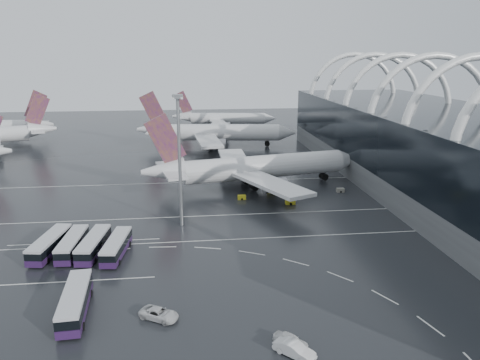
{
  "coord_description": "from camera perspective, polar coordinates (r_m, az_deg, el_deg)",
  "views": [
    {
      "loc": [
        -4.44,
        -85.14,
        34.75
      ],
      "look_at": [
        7.49,
        15.38,
        7.0
      ],
      "focal_mm": 35.0,
      "sensor_mm": 36.0,
      "label": 1
    }
  ],
  "objects": [
    {
      "name": "ground",
      "position": [
        92.07,
        -3.53,
        -6.88
      ],
      "size": [
        420.0,
        420.0,
        0.0
      ],
      "primitive_type": "plane",
      "color": "black",
      "rests_on": "ground"
    },
    {
      "name": "lane_marking_mid",
      "position": [
        103.26,
        -3.92,
        -4.37
      ],
      "size": [
        120.0,
        0.25,
        0.01
      ],
      "primitive_type": "cube",
      "color": "silver",
      "rests_on": "ground"
    },
    {
      "name": "airliner_gate_b",
      "position": [
        177.99,
        -3.23,
        5.76
      ],
      "size": [
        60.19,
        53.67,
        20.9
      ],
      "rotation": [
        0.0,
        0.0,
        -0.13
      ],
      "color": "silver",
      "rests_on": "ground"
    },
    {
      "name": "van_curve_c",
      "position": [
        59.03,
        6.64,
        -19.83
      ],
      "size": [
        4.98,
        4.95,
        1.71
      ],
      "primitive_type": "imported",
      "rotation": [
        0.0,
        0.0,
        0.79
      ],
      "color": "silver",
      "rests_on": "ground"
    },
    {
      "name": "airliner_gate_c",
      "position": [
        223.01,
        -2.2,
        7.49
      ],
      "size": [
        48.87,
        44.71,
        17.41
      ],
      "rotation": [
        0.0,
        0.0,
        -0.13
      ],
      "color": "silver",
      "rests_on": "ground"
    },
    {
      "name": "floodlight_mast",
      "position": [
        93.75,
        -7.43,
        4.22
      ],
      "size": [
        2.06,
        2.06,
        26.87
      ],
      "color": "gray",
      "rests_on": "ground"
    },
    {
      "name": "airliner_main",
      "position": [
        123.29,
        1.71,
        1.45
      ],
      "size": [
        60.79,
        52.47,
        20.7
      ],
      "rotation": [
        0.0,
        0.0,
        0.21
      ],
      "color": "silver",
      "rests_on": "ground"
    },
    {
      "name": "bus_bay_line_north",
      "position": [
        94.01,
        -18.41,
        -7.19
      ],
      "size": [
        28.0,
        0.25,
        0.01
      ],
      "primitive_type": "cube",
      "color": "silver",
      "rests_on": "ground"
    },
    {
      "name": "bus_row_near_a",
      "position": [
        90.43,
        -22.18,
        -7.26
      ],
      "size": [
        5.0,
        13.41,
        3.23
      ],
      "rotation": [
        0.0,
        0.0,
        1.41
      ],
      "color": "#291440",
      "rests_on": "ground"
    },
    {
      "name": "gse_cart_belly_c",
      "position": [
        114.1,
        0.22,
        -2.12
      ],
      "size": [
        1.95,
        1.15,
        1.06
      ],
      "primitive_type": "cube",
      "color": "gold",
      "rests_on": "ground"
    },
    {
      "name": "bus_row_near_d",
      "position": [
        86.01,
        -14.83,
        -7.82
      ],
      "size": [
        4.2,
        12.75,
        3.08
      ],
      "rotation": [
        0.0,
        0.0,
        1.46
      ],
      "color": "#291440",
      "rests_on": "ground"
    },
    {
      "name": "lane_marking_near",
      "position": [
        90.22,
        -3.45,
        -7.35
      ],
      "size": [
        120.0,
        0.25,
        0.01
      ],
      "primitive_type": "cube",
      "color": "silver",
      "rests_on": "ground"
    },
    {
      "name": "gse_cart_belly_d",
      "position": [
        122.72,
        12.12,
        -1.22
      ],
      "size": [
        1.92,
        1.13,
        1.05
      ],
      "primitive_type": "cube",
      "color": "slate",
      "rests_on": "ground"
    },
    {
      "name": "bus_row_far_c",
      "position": [
        69.79,
        -19.46,
        -13.77
      ],
      "size": [
        3.95,
        13.73,
        3.34
      ],
      "rotation": [
        0.0,
        0.0,
        1.64
      ],
      "color": "#291440",
      "rests_on": "ground"
    },
    {
      "name": "bus_row_near_c",
      "position": [
        87.79,
        -17.42,
        -7.5
      ],
      "size": [
        4.4,
        13.12,
        3.17
      ],
      "rotation": [
        0.0,
        0.0,
        1.45
      ],
      "color": "#291440",
      "rests_on": "ground"
    },
    {
      "name": "gse_cart_belly_e",
      "position": [
        119.56,
        3.81,
        -1.33
      ],
      "size": [
        1.96,
        1.16,
        1.07
      ],
      "primitive_type": "cube",
      "color": "gold",
      "rests_on": "ground"
    },
    {
      "name": "bus_bay_line_south",
      "position": [
        79.81,
        -20.65,
        -11.54
      ],
      "size": [
        28.0,
        0.25,
        0.01
      ],
      "primitive_type": "cube",
      "color": "silver",
      "rests_on": "ground"
    },
    {
      "name": "van_curve_b",
      "position": [
        60.7,
        6.18,
        -18.84
      ],
      "size": [
        4.41,
        4.33,
        1.5
      ],
      "primitive_type": "imported",
      "rotation": [
        0.0,
        0.0,
        0.81
      ],
      "color": "silver",
      "rests_on": "ground"
    },
    {
      "name": "van_curve_a",
      "position": [
        66.28,
        -9.84,
        -15.77
      ],
      "size": [
        5.97,
        4.91,
        1.51
      ],
      "primitive_type": "imported",
      "rotation": [
        0.0,
        0.0,
        1.04
      ],
      "color": "silver",
      "rests_on": "ground"
    },
    {
      "name": "lane_marking_far",
      "position": [
        129.95,
        -4.56,
        -0.23
      ],
      "size": [
        120.0,
        0.25,
        0.01
      ],
      "primitive_type": "cube",
      "color": "silver",
      "rests_on": "ground"
    },
    {
      "name": "gse_cart_belly_a",
      "position": [
        111.24,
        6.15,
        -2.63
      ],
      "size": [
        2.28,
        1.35,
        1.24
      ],
      "primitive_type": "cube",
      "color": "gold",
      "rests_on": "ground"
    },
    {
      "name": "terminal",
      "position": [
        126.28,
        24.94,
        2.99
      ],
      "size": [
        42.0,
        160.0,
        34.9
      ],
      "color": "#5C6061",
      "rests_on": "ground"
    },
    {
      "name": "bus_row_near_b",
      "position": [
        89.17,
        -19.77,
        -7.38
      ],
      "size": [
        3.55,
        12.71,
        3.09
      ],
      "rotation": [
        0.0,
        0.0,
        1.51
      ],
      "color": "#291440",
      "rests_on": "ground"
    }
  ]
}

